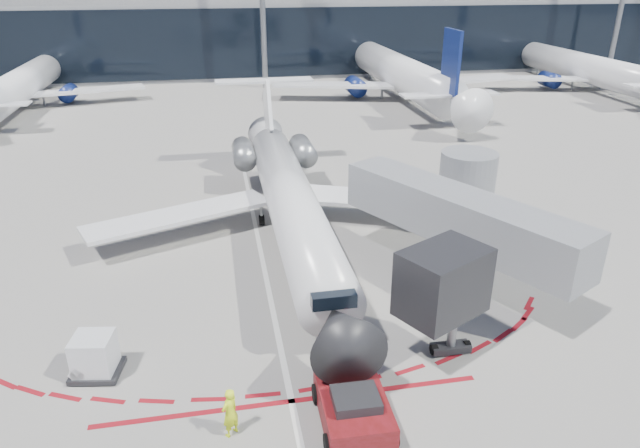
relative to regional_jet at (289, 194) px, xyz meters
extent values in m
plane|color=slate|center=(-1.92, -2.85, -2.40)|extent=(260.00, 260.00, 0.00)
cube|color=silver|center=(-1.92, -0.85, -2.40)|extent=(0.25, 40.00, 0.01)
cube|color=maroon|center=(-1.92, -14.35, -2.40)|extent=(14.00, 0.25, 0.01)
cube|color=gray|center=(-1.92, 62.15, 2.60)|extent=(150.00, 24.00, 10.00)
cylinder|color=gray|center=(-1.92, 62.15, 7.60)|extent=(150.00, 24.00, 24.00)
cube|color=black|center=(-1.92, 50.10, 2.60)|extent=(150.00, 0.20, 9.00)
cube|color=gray|center=(7.08, -7.35, 1.20)|extent=(8.22, 12.61, 2.30)
cube|color=black|center=(4.03, -13.09, 1.20)|extent=(3.86, 3.44, 2.60)
cylinder|color=slate|center=(4.83, -12.69, -1.20)|extent=(0.36, 0.36, 2.40)
cube|color=black|center=(4.83, -12.69, -2.18)|extent=(1.60, 0.60, 0.30)
cylinder|color=gray|center=(10.14, -1.61, 0.00)|extent=(3.20, 3.20, 4.80)
cylinder|color=black|center=(10.14, -1.61, -2.15)|extent=(4.00, 4.00, 0.50)
cylinder|color=silver|center=(0.00, -1.18, -0.03)|extent=(2.72, 22.19, 2.72)
cone|color=black|center=(0.00, -13.69, -0.03)|extent=(2.72, 2.82, 2.72)
cone|color=silver|center=(0.00, 11.72, -0.03)|extent=(2.72, 3.63, 2.72)
cube|color=black|center=(0.00, -12.07, 0.52)|extent=(1.71, 1.41, 0.55)
cube|color=silver|center=(-6.25, 0.33, -0.94)|extent=(10.80, 6.40, 0.31)
cube|color=silver|center=(6.25, 0.33, -0.94)|extent=(10.80, 6.40, 0.31)
cube|color=silver|center=(0.00, 10.72, 2.39)|extent=(0.25, 4.73, 4.82)
cube|color=silver|center=(0.00, 12.83, 4.20)|extent=(7.26, 1.61, 0.16)
cylinder|color=slate|center=(-2.07, 7.69, 0.22)|extent=(1.51, 3.43, 1.51)
cylinder|color=slate|center=(2.07, 7.69, 0.22)|extent=(1.51, 3.43, 1.51)
cylinder|color=black|center=(0.00, -10.46, -2.12)|extent=(0.22, 0.56, 0.56)
cylinder|color=black|center=(-1.51, 1.34, -2.08)|extent=(0.30, 0.65, 0.65)
cylinder|color=black|center=(1.51, 1.34, -2.08)|extent=(0.30, 0.65, 0.65)
cylinder|color=slate|center=(0.00, -10.46, -1.85)|extent=(0.18, 0.18, 1.11)
cube|color=#510D0B|center=(0.02, -15.76, -1.80)|extent=(2.28, 3.57, 0.99)
cube|color=black|center=(0.01, -16.09, -1.14)|extent=(1.57, 1.35, 0.39)
cylinder|color=slate|center=(0.07, -13.34, -2.02)|extent=(0.17, 2.87, 0.11)
cylinder|color=black|center=(-1.06, -16.95, -2.05)|extent=(0.32, 0.71, 0.70)
cylinder|color=black|center=(1.04, -16.99, -2.05)|extent=(0.32, 0.71, 0.70)
cylinder|color=black|center=(-1.01, -14.53, -2.05)|extent=(0.32, 0.71, 0.70)
cylinder|color=black|center=(1.09, -14.57, -2.05)|extent=(0.32, 0.71, 0.70)
imported|color=#E0FF1A|center=(-4.11, -15.54, -1.48)|extent=(0.79, 0.78, 1.84)
cube|color=black|center=(-9.03, -11.47, -2.24)|extent=(2.04, 1.82, 0.20)
cube|color=silver|center=(-9.03, -11.47, -1.43)|extent=(1.65, 1.58, 1.45)
cylinder|color=black|center=(-9.84, -11.93, -2.31)|extent=(0.12, 0.19, 0.18)
cylinder|color=black|center=(-8.41, -12.17, -2.31)|extent=(0.12, 0.19, 0.18)
cylinder|color=black|center=(-9.64, -10.77, -2.31)|extent=(0.12, 0.19, 0.18)
cylinder|color=black|center=(-8.21, -11.01, -2.31)|extent=(0.12, 0.19, 0.18)
camera|label=1|loc=(-3.89, -30.39, 11.86)|focal=32.00mm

